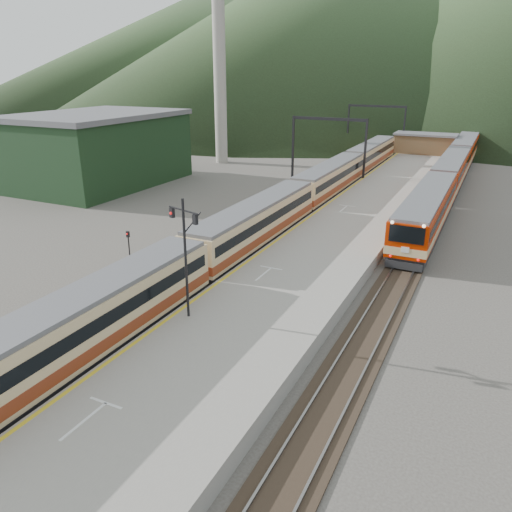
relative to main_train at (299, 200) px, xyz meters
The scene contains 17 objects.
track_main 2.60m from the main_train, 90.00° to the left, with size 2.60×200.00×0.23m.
track_far 5.64m from the main_train, 159.57° to the left, with size 2.60×200.00×0.23m.
track_second 11.79m from the main_train, ahead, with size 2.60×200.00×0.23m.
platform 5.77m from the main_train, ahead, with size 8.00×100.00×1.00m, color gray.
gantry_near 17.50m from the main_train, 99.59° to the left, with size 9.55×0.25×8.00m.
gantry_far 42.12m from the main_train, 93.89° to the left, with size 9.55×0.25×8.00m.
warehouse 28.37m from the main_train, behind, with size 14.50×20.50×8.60m.
smokestack 35.01m from the main_train, 132.68° to the left, with size 1.80×1.80×30.00m, color #9E998E.
station_shed 40.26m from the main_train, 82.00° to the left, with size 9.40×4.40×3.10m.
hill_a 159.54m from the main_train, 104.76° to the left, with size 180.00×180.00×60.00m, color #314426.
hill_d 236.23m from the main_train, 120.73° to the left, with size 200.00×200.00×55.00m, color #314426.
main_train is the anchor object (origin of this frame).
second_train 23.47m from the main_train, 60.65° to the left, with size 2.92×59.87×3.56m.
signal_mast 23.54m from the main_train, 83.49° to the right, with size 2.13×0.77×6.47m.
short_signal_b 4.67m from the main_train, 137.72° to the right, with size 0.26×0.22×2.27m.
short_signal_c 17.51m from the main_train, 114.88° to the right, with size 0.23×0.18×2.27m.
worker 28.53m from the main_train, 97.52° to the right, with size 0.56×0.37×1.53m, color black.
Camera 1 is at (16.36, -5.03, 13.42)m, focal length 35.00 mm.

